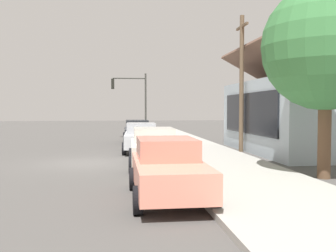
# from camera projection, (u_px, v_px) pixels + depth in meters

# --- Properties ---
(ground_plane) EXTENTS (120.00, 120.00, 0.00)m
(ground_plane) POSITION_uv_depth(u_px,v_px,m) (86.00, 163.00, 17.01)
(ground_plane) COLOR #4C4947
(sidewalk_curb) EXTENTS (60.00, 4.20, 0.16)m
(sidewalk_curb) POSITION_uv_depth(u_px,v_px,m) (210.00, 159.00, 17.71)
(sidewalk_curb) COLOR #A3A099
(sidewalk_curb) RESTS_ON ground
(car_charcoal) EXTENTS (4.57, 2.00, 1.59)m
(car_charcoal) POSITION_uv_depth(u_px,v_px,m) (137.00, 131.00, 27.05)
(car_charcoal) COLOR #2D3035
(car_charcoal) RESTS_ON ground
(car_silver) EXTENTS (4.38, 2.14, 1.59)m
(car_silver) POSITION_uv_depth(u_px,v_px,m) (141.00, 137.00, 21.32)
(car_silver) COLOR silver
(car_silver) RESTS_ON ground
(car_ivory) EXTENTS (4.50, 2.18, 1.59)m
(car_ivory) POSITION_uv_depth(u_px,v_px,m) (154.00, 147.00, 15.80)
(car_ivory) COLOR silver
(car_ivory) RESTS_ON ground
(car_coral) EXTENTS (4.36, 1.98, 1.59)m
(car_coral) POSITION_uv_depth(u_px,v_px,m) (168.00, 168.00, 10.23)
(car_coral) COLOR #EA8C75
(car_coral) RESTS_ON ground
(storefront_building) EXTENTS (10.60, 7.40, 5.92)m
(storefront_building) POSITION_uv_depth(u_px,v_px,m) (311.00, 114.00, 21.30)
(storefront_building) COLOR #ADBCC6
(storefront_building) RESTS_ON ground
(shade_tree) EXTENTS (4.33, 4.33, 6.66)m
(shade_tree) POSITION_uv_depth(u_px,v_px,m) (326.00, 47.00, 13.04)
(shade_tree) COLOR brown
(shade_tree) RESTS_ON ground
(traffic_light_main) EXTENTS (0.37, 2.79, 5.20)m
(traffic_light_main) POSITION_uv_depth(u_px,v_px,m) (132.00, 95.00, 30.70)
(traffic_light_main) COLOR #383833
(traffic_light_main) RESTS_ON ground
(utility_pole_wooden) EXTENTS (1.80, 0.24, 7.50)m
(utility_pole_wooden) POSITION_uv_depth(u_px,v_px,m) (242.00, 81.00, 21.27)
(utility_pole_wooden) COLOR brown
(utility_pole_wooden) RESTS_ON ground
(fire_hydrant_red) EXTENTS (0.22, 0.22, 0.71)m
(fire_hydrant_red) POSITION_uv_depth(u_px,v_px,m) (192.00, 159.00, 14.54)
(fire_hydrant_red) COLOR red
(fire_hydrant_red) RESTS_ON sidewalk_curb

